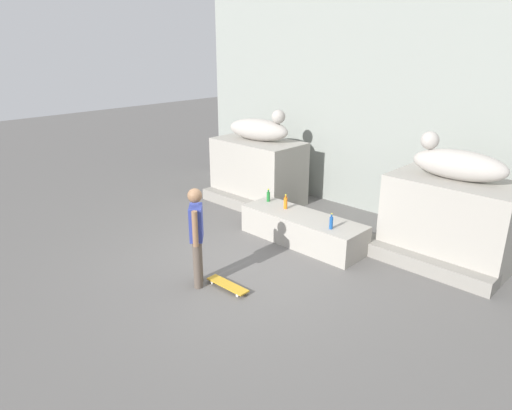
% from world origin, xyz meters
% --- Properties ---
extents(ground_plane, '(40.00, 40.00, 0.00)m').
position_xyz_m(ground_plane, '(0.00, 0.00, 0.00)').
color(ground_plane, '#605E5B').
extents(facade_wall, '(10.46, 0.60, 6.36)m').
position_xyz_m(facade_wall, '(0.00, 4.54, 3.18)').
color(facade_wall, gray).
rests_on(facade_wall, ground_plane).
extents(pedestal_left, '(2.19, 1.27, 1.54)m').
position_xyz_m(pedestal_left, '(-2.38, 3.00, 0.77)').
color(pedestal_left, '#A39E93').
rests_on(pedestal_left, ground_plane).
extents(pedestal_right, '(2.19, 1.27, 1.54)m').
position_xyz_m(pedestal_right, '(2.38, 3.00, 0.77)').
color(pedestal_right, '#A39E93').
rests_on(pedestal_right, ground_plane).
extents(statue_reclining_left, '(1.68, 0.86, 0.78)m').
position_xyz_m(statue_reclining_left, '(-2.35, 3.01, 1.82)').
color(statue_reclining_left, '#B1A9A1').
rests_on(statue_reclining_left, pedestal_left).
extents(statue_reclining_right, '(1.63, 0.65, 0.78)m').
position_xyz_m(statue_reclining_right, '(2.35, 3.00, 1.82)').
color(statue_reclining_right, '#B1A9A1').
rests_on(statue_reclining_right, pedestal_right).
extents(ledge_block, '(2.59, 0.84, 0.57)m').
position_xyz_m(ledge_block, '(0.00, 1.77, 0.29)').
color(ledge_block, '#A39E93').
rests_on(ledge_block, ground_plane).
extents(skater, '(0.42, 0.40, 1.67)m').
position_xyz_m(skater, '(-0.19, -0.75, 0.92)').
color(skater, brown).
rests_on(skater, ground_plane).
extents(skateboard, '(0.80, 0.21, 0.08)m').
position_xyz_m(skateboard, '(0.27, -0.51, 0.06)').
color(skateboard, gold).
rests_on(skateboard, ground_plane).
extents(bottle_blue, '(0.07, 0.07, 0.30)m').
position_xyz_m(bottle_blue, '(0.79, 1.58, 0.70)').
color(bottle_blue, '#194C99').
rests_on(bottle_blue, ledge_block).
extents(bottle_orange, '(0.08, 0.08, 0.31)m').
position_xyz_m(bottle_orange, '(-0.50, 1.82, 0.70)').
color(bottle_orange, orange).
rests_on(bottle_orange, ledge_block).
extents(bottle_green, '(0.07, 0.07, 0.28)m').
position_xyz_m(bottle_green, '(-1.06, 1.91, 0.69)').
color(bottle_green, '#1E722D').
rests_on(bottle_green, ledge_block).
extents(stair_step, '(6.95, 0.50, 0.27)m').
position_xyz_m(stair_step, '(0.00, 2.35, 0.13)').
color(stair_step, gray).
rests_on(stair_step, ground_plane).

